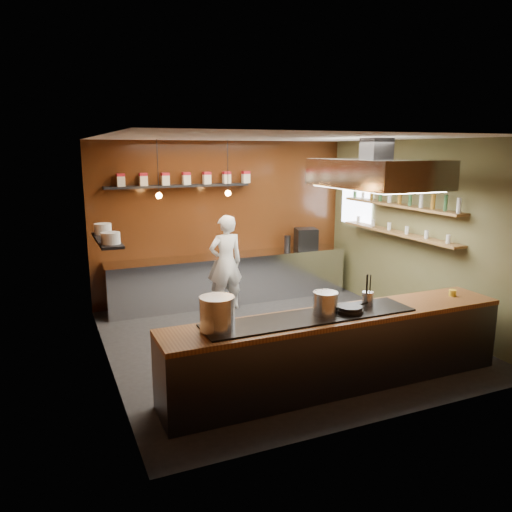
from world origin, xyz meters
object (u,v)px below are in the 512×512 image
stockpot_small (325,303)px  stockpot_large (217,313)px  espresso_machine (306,239)px  extractor_hood (375,173)px  chef (226,263)px

stockpot_small → stockpot_large: bearing=179.1°
espresso_machine → extractor_hood: bearing=-82.7°
stockpot_small → chef: chef is taller
stockpot_large → stockpot_small: (1.33, -0.02, -0.05)m
extractor_hood → stockpot_large: extractor_hood is taller
extractor_hood → chef: (-1.53, 2.18, -1.65)m
stockpot_large → stockpot_small: 1.33m
stockpot_large → chef: bearing=68.7°
stockpot_large → chef: (1.31, 3.36, -0.27)m
extractor_hood → espresso_machine: 2.92m
stockpot_large → espresso_machine: same height
extractor_hood → espresso_machine: (0.30, 2.55, -1.40)m
stockpot_large → chef: chef is taller
stockpot_large → stockpot_small: bearing=-0.9°
stockpot_large → espresso_machine: (3.14, 3.73, -0.02)m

